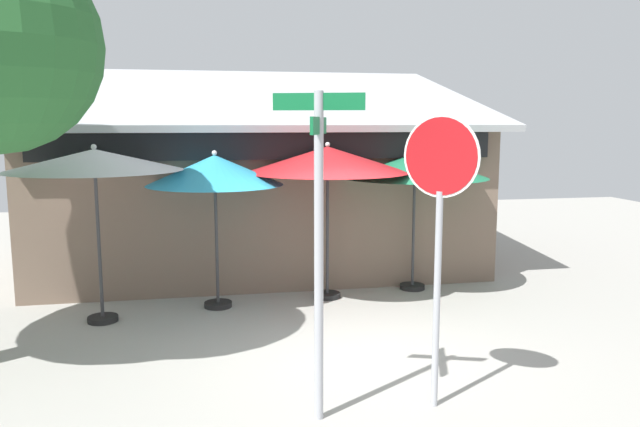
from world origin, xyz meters
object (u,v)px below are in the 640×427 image
object	(u,v)px
patio_umbrella_teal_center	(215,171)
patio_umbrella_forest_green_far_right	(415,166)
stop_sign	(440,205)
street_sign_post	(318,225)
patio_umbrella_crimson_right	(328,160)
patio_umbrella_ivory_left	(94,161)

from	to	relation	value
patio_umbrella_teal_center	patio_umbrella_forest_green_far_right	bearing A→B (deg)	7.33
patio_umbrella_teal_center	patio_umbrella_forest_green_far_right	world-z (taller)	patio_umbrella_teal_center
stop_sign	street_sign_post	bearing A→B (deg)	-178.03
stop_sign	patio_umbrella_crimson_right	world-z (taller)	stop_sign
stop_sign	patio_umbrella_teal_center	world-z (taller)	stop_sign
patio_umbrella_crimson_right	patio_umbrella_forest_green_far_right	bearing A→B (deg)	8.94
patio_umbrella_ivory_left	patio_umbrella_crimson_right	size ratio (longest dim) A/B	0.98
street_sign_post	patio_umbrella_forest_green_far_right	distance (m)	5.10
patio_umbrella_crimson_right	patio_umbrella_forest_green_far_right	world-z (taller)	patio_umbrella_crimson_right
patio_umbrella_forest_green_far_right	patio_umbrella_ivory_left	bearing A→B (deg)	-170.50
street_sign_post	stop_sign	bearing A→B (deg)	1.97
patio_umbrella_forest_green_far_right	stop_sign	bearing A→B (deg)	-106.53
patio_umbrella_crimson_right	patio_umbrella_teal_center	bearing A→B (deg)	-174.08
patio_umbrella_crimson_right	patio_umbrella_ivory_left	bearing A→B (deg)	-170.25
stop_sign	patio_umbrella_ivory_left	distance (m)	5.20
patio_umbrella_ivory_left	patio_umbrella_forest_green_far_right	world-z (taller)	patio_umbrella_ivory_left
patio_umbrella_teal_center	patio_umbrella_crimson_right	world-z (taller)	patio_umbrella_crimson_right
patio_umbrella_ivory_left	patio_umbrella_forest_green_far_right	size ratio (longest dim) A/B	1.04
street_sign_post	patio_umbrella_teal_center	size ratio (longest dim) A/B	1.29
street_sign_post	stop_sign	xyz separation A→B (m)	(1.24, 0.04, 0.16)
street_sign_post	patio_umbrella_ivory_left	world-z (taller)	street_sign_post
patio_umbrella_crimson_right	patio_umbrella_forest_green_far_right	size ratio (longest dim) A/B	1.07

